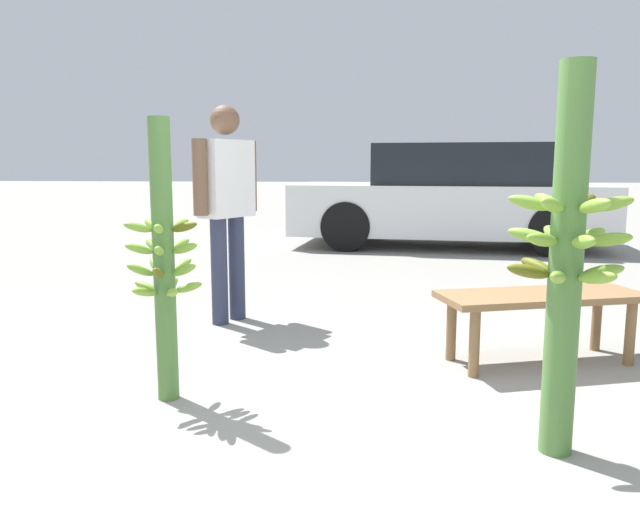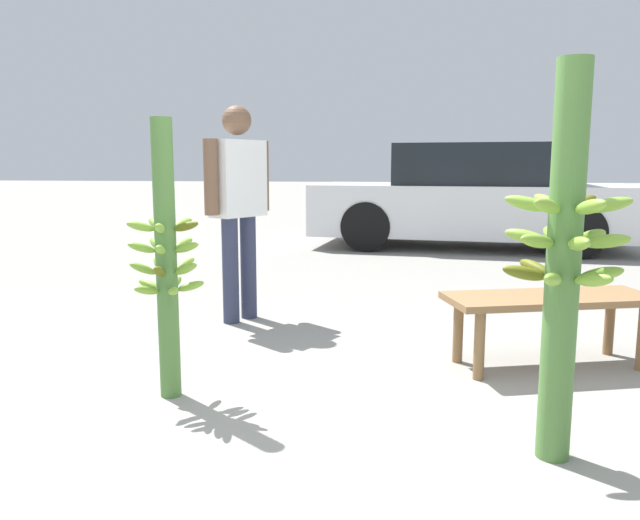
{
  "view_description": "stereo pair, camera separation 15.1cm",
  "coord_description": "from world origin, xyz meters",
  "px_view_note": "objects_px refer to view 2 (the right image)",
  "views": [
    {
      "loc": [
        0.14,
        -2.44,
        1.18
      ],
      "look_at": [
        -0.14,
        0.56,
        0.72
      ],
      "focal_mm": 35.0,
      "sensor_mm": 36.0,
      "label": 1
    },
    {
      "loc": [
        0.29,
        -2.42,
        1.18
      ],
      "look_at": [
        -0.14,
        0.56,
        0.72
      ],
      "focal_mm": 35.0,
      "sensor_mm": 36.0,
      "label": 2
    }
  ],
  "objects_px": {
    "parked_car": "(473,198)",
    "banana_stalk_center": "(563,260)",
    "banana_stalk_left": "(166,260)",
    "market_bench": "(550,306)",
    "vendor_person": "(238,195)"
  },
  "relations": [
    {
      "from": "parked_car",
      "to": "banana_stalk_center",
      "type": "bearing_deg",
      "value": -176.72
    },
    {
      "from": "banana_stalk_center",
      "to": "parked_car",
      "type": "distance_m",
      "value": 6.65
    },
    {
      "from": "banana_stalk_left",
      "to": "market_bench",
      "type": "height_order",
      "value": "banana_stalk_left"
    },
    {
      "from": "banana_stalk_center",
      "to": "market_bench",
      "type": "xyz_separation_m",
      "value": [
        0.23,
        1.2,
        -0.45
      ]
    },
    {
      "from": "banana_stalk_center",
      "to": "market_bench",
      "type": "distance_m",
      "value": 1.3
    },
    {
      "from": "vendor_person",
      "to": "parked_car",
      "type": "height_order",
      "value": "vendor_person"
    },
    {
      "from": "banana_stalk_left",
      "to": "vendor_person",
      "type": "xyz_separation_m",
      "value": [
        -0.07,
        1.58,
        0.24
      ]
    },
    {
      "from": "market_bench",
      "to": "vendor_person",
      "type": "bearing_deg",
      "value": 141.6
    },
    {
      "from": "banana_stalk_left",
      "to": "market_bench",
      "type": "bearing_deg",
      "value": 20.97
    },
    {
      "from": "parked_car",
      "to": "market_bench",
      "type": "bearing_deg",
      "value": -174.9
    },
    {
      "from": "banana_stalk_center",
      "to": "parked_car",
      "type": "relative_size",
      "value": 0.35
    },
    {
      "from": "parked_car",
      "to": "banana_stalk_left",
      "type": "bearing_deg",
      "value": 167.19
    },
    {
      "from": "banana_stalk_left",
      "to": "vendor_person",
      "type": "height_order",
      "value": "vendor_person"
    },
    {
      "from": "banana_stalk_center",
      "to": "parked_car",
      "type": "xyz_separation_m",
      "value": [
        0.29,
        6.64,
        -0.1
      ]
    },
    {
      "from": "vendor_person",
      "to": "parked_car",
      "type": "bearing_deg",
      "value": -176.77
    }
  ]
}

